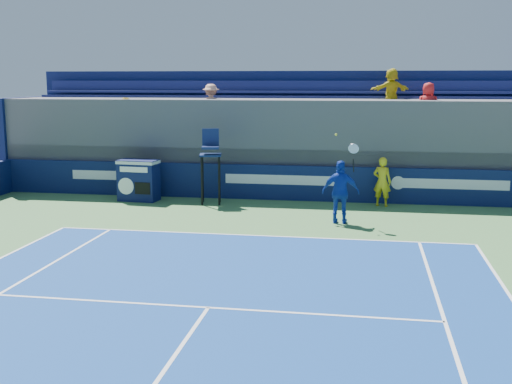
% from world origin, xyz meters
% --- Properties ---
extents(ball_person, '(0.67, 0.52, 1.61)m').
position_xyz_m(ball_person, '(3.27, 16.54, 0.82)').
color(ball_person, yellow).
rests_on(ball_person, apron).
extents(back_hoarding, '(20.40, 0.21, 1.20)m').
position_xyz_m(back_hoarding, '(0.00, 17.10, 0.60)').
color(back_hoarding, '#0C1743').
rests_on(back_hoarding, ground).
extents(match_clock, '(1.38, 0.84, 1.40)m').
position_xyz_m(match_clock, '(-4.83, 16.16, 0.74)').
color(match_clock, '#0D1545').
rests_on(match_clock, ground).
extents(umpire_chair, '(0.83, 0.83, 2.48)m').
position_xyz_m(umpire_chair, '(-2.29, 16.07, 1.53)').
color(umpire_chair, black).
rests_on(umpire_chair, ground).
extents(tennis_player, '(1.08, 0.50, 2.57)m').
position_xyz_m(tennis_player, '(2.05, 13.77, 0.92)').
color(tennis_player, '#1435A5').
rests_on(tennis_player, apron).
extents(stadium_seating, '(21.00, 4.05, 4.47)m').
position_xyz_m(stadium_seating, '(0.00, 19.15, 1.84)').
color(stadium_seating, '#56565B').
rests_on(stadium_seating, ground).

